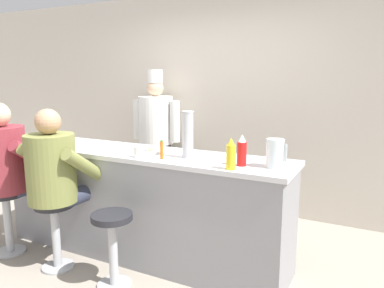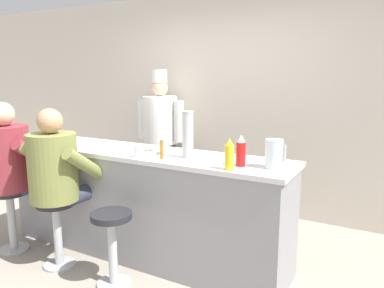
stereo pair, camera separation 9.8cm
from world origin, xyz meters
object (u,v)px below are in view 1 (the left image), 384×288
Objects in this scene: hot_sauce_bottle_orange at (162,150)px; empty_stool_round at (113,238)px; cook_in_whites_near at (156,132)px; breakfast_plate at (148,151)px; diner_seated_maroon at (6,163)px; cup_stack_steel at (188,135)px; mustard_bottle_yellow at (231,155)px; ketchup_bottle_red at (242,151)px; coffee_mug_white at (140,152)px; cereal_bowl at (61,139)px; water_pitcher_clear at (275,153)px; diner_seated_olive at (55,172)px.

hot_sauce_bottle_orange is 0.80m from empty_stool_round.
breakfast_plate is at bearing -60.20° from cook_in_whites_near.
diner_seated_maroon is (-1.25, -0.51, -0.14)m from breakfast_plate.
diner_seated_maroon is (-1.67, -0.48, -0.32)m from cup_stack_steel.
ketchup_bottle_red is at bearing 77.66° from mustard_bottle_yellow.
hot_sauce_bottle_orange is 0.11× the size of diner_seated_maroon.
cereal_bowl is at bearing 168.82° from coffee_mug_white.
coffee_mug_white is 0.23× the size of empty_stool_round.
hot_sauce_bottle_orange is (-0.63, 0.06, -0.03)m from mustard_bottle_yellow.
diner_seated_olive is (-1.77, -0.49, -0.25)m from water_pitcher_clear.
water_pitcher_clear is 0.55× the size of cup_stack_steel.
cup_stack_steel is (-0.74, -0.01, 0.09)m from water_pitcher_clear.
diner_seated_olive is (-1.53, -0.43, -0.25)m from ketchup_bottle_red.
diner_seated_maroon reaches higher than breakfast_plate.
cereal_bowl is at bearing 176.88° from ketchup_bottle_red.
cup_stack_steel is 0.64× the size of empty_stool_round.
water_pitcher_clear reaches higher than empty_stool_round.
diner_seated_maroon is at bearing 179.85° from diner_seated_olive.
cereal_bowl is 0.10× the size of diner_seated_maroon.
ketchup_bottle_red is 1.03× the size of mustard_bottle_yellow.
cook_in_whites_near is at bearing 136.78° from mustard_bottle_yellow.
cereal_bowl is (-1.09, 0.03, 0.01)m from breakfast_plate.
mustard_bottle_yellow is 1.09× the size of water_pitcher_clear.
mustard_bottle_yellow is 2.16m from diner_seated_maroon.
coffee_mug_white is 1.71m from cook_in_whites_near.
cereal_bowl is 1.40m from empty_stool_round.
diner_seated_olive reaches higher than ketchup_bottle_red.
cook_in_whites_near reaches higher than diner_seated_maroon.
mustard_bottle_yellow reaches higher than coffee_mug_white.
coffee_mug_white is at bearing 13.69° from diner_seated_maroon.
breakfast_plate is at bearing 175.04° from ketchup_bottle_red.
ketchup_bottle_red reaches higher than mustard_bottle_yellow.
breakfast_plate is (-1.16, 0.02, -0.10)m from water_pitcher_clear.
mustard_bottle_yellow is at bearing -7.37° from cereal_bowl.
mustard_bottle_yellow is at bearing -14.31° from breakfast_plate.
water_pitcher_clear is 2.25m from cereal_bowl.
hot_sauce_bottle_orange is 0.40× the size of cup_stack_steel.
hot_sauce_bottle_orange reaches higher than cereal_bowl.
diner_seated_olive is at bearing -157.92° from hot_sauce_bottle_orange.
diner_seated_maroon reaches higher than cup_stack_steel.
mustard_bottle_yellow is at bearing 10.90° from diner_seated_olive.
mustard_bottle_yellow reaches higher than cereal_bowl.
diner_seated_maroon is at bearing 178.30° from empty_stool_round.
mustard_bottle_yellow reaches higher than water_pitcher_clear.
cook_in_whites_near is at bearing 112.48° from empty_stool_round.
cereal_bowl is (-1.35, 0.19, -0.05)m from hot_sauce_bottle_orange.
coffee_mug_white is 0.08× the size of cook_in_whites_near.
breakfast_plate is 0.82m from empty_stool_round.
breakfast_plate is 1.09m from cereal_bowl.
ketchup_bottle_red is at bearing 7.69° from coffee_mug_white.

